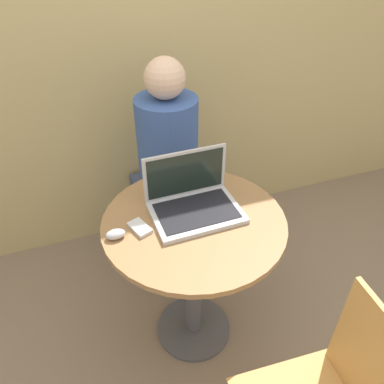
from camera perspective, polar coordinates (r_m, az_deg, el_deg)
The scene contains 7 objects.
ground_plane at distance 2.08m, azimuth 0.24°, elevation -20.06°, with size 12.00×12.00×0.00m, color #7F6B56.
back_wall at distance 2.08m, azimuth -9.20°, elevation 24.09°, with size 7.00×0.05×2.60m.
round_table at distance 1.63m, azimuth 0.29°, elevation -9.03°, with size 0.74×0.74×0.75m.
laptop at distance 1.53m, azimuth 0.14°, elevation -1.30°, with size 0.36×0.27×0.23m.
cell_phone at distance 1.47m, azimuth -7.98°, elevation -5.43°, with size 0.09×0.11×0.02m.
computer_mouse at distance 1.45m, azimuth -11.60°, elevation -6.22°, with size 0.07×0.05×0.04m.
person_seated at distance 2.11m, azimuth -3.91°, elevation 1.49°, with size 0.32×0.49×1.23m.
Camera 1 is at (-0.39, -1.07, 1.74)m, focal length 35.00 mm.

